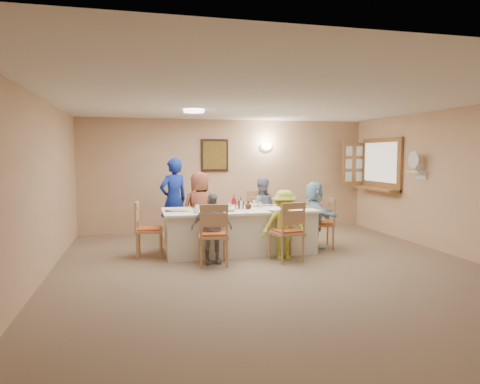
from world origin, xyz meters
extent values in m
plane|color=#8F775D|center=(0.00, 0.00, 0.00)|extent=(7.00, 7.00, 0.00)
plane|color=tan|center=(0.00, 3.50, 1.25)|extent=(6.50, 0.00, 6.50)
plane|color=tan|center=(0.00, -3.50, 1.25)|extent=(6.50, 0.00, 6.50)
plane|color=tan|center=(-3.25, 0.00, 1.25)|extent=(0.00, 7.00, 7.00)
plane|color=tan|center=(3.25, 0.00, 1.25)|extent=(0.00, 7.00, 7.00)
plane|color=white|center=(0.00, 0.00, 2.50)|extent=(7.00, 7.00, 0.00)
cube|color=#331E11|center=(-0.30, 3.47, 1.70)|extent=(0.62, 0.04, 0.72)
cube|color=black|center=(-0.30, 3.45, 1.70)|extent=(0.52, 0.02, 0.62)
ellipsoid|color=white|center=(0.90, 3.44, 1.90)|extent=(0.26, 0.09, 0.18)
cylinder|color=white|center=(-1.00, 1.50, 2.47)|extent=(0.36, 0.36, 0.05)
cube|color=olive|center=(3.21, 2.40, 1.50)|extent=(0.06, 1.50, 1.15)
cube|color=olive|center=(3.09, 2.40, 0.97)|extent=(0.30, 1.50, 0.05)
cube|color=olive|center=(2.95, 3.16, 1.50)|extent=(0.55, 0.04, 1.00)
cube|color=white|center=(3.13, 1.05, 1.40)|extent=(0.22, 0.36, 0.03)
cube|color=white|center=(-0.25, 1.26, 0.38)|extent=(2.65, 1.12, 0.76)
imported|color=brown|center=(-0.85, 1.94, 0.70)|extent=(0.85, 0.69, 1.40)
imported|color=gray|center=(0.35, 1.94, 0.64)|extent=(0.70, 0.59, 1.27)
imported|color=#949396|center=(-0.85, 0.58, 0.56)|extent=(0.69, 0.35, 1.13)
imported|color=#C9DE3F|center=(0.35, 0.58, 0.57)|extent=(0.87, 0.66, 1.14)
imported|color=#91BFD6|center=(1.17, 1.26, 0.61)|extent=(1.18, 0.48, 1.23)
imported|color=navy|center=(-1.30, 2.41, 0.83)|extent=(0.92, 0.88, 1.65)
cube|color=#472B19|center=(-0.85, 0.84, 0.76)|extent=(0.33, 0.24, 0.01)
cylinder|color=white|center=(-0.85, 0.84, 0.77)|extent=(0.23, 0.23, 0.01)
cube|color=yellow|center=(-0.67, 0.79, 0.77)|extent=(0.14, 0.14, 0.01)
cube|color=#472B19|center=(0.35, 0.84, 0.76)|extent=(0.34, 0.25, 0.01)
cylinder|color=white|center=(0.35, 0.84, 0.77)|extent=(0.24, 0.24, 0.01)
cube|color=yellow|center=(0.53, 0.79, 0.77)|extent=(0.15, 0.15, 0.01)
cube|color=#472B19|center=(-0.85, 1.68, 0.76)|extent=(0.37, 0.28, 0.01)
cylinder|color=white|center=(-0.85, 1.68, 0.77)|extent=(0.24, 0.24, 0.01)
cube|color=yellow|center=(-0.67, 1.63, 0.77)|extent=(0.14, 0.14, 0.01)
cube|color=#472B19|center=(0.35, 1.68, 0.76)|extent=(0.37, 0.27, 0.01)
cylinder|color=white|center=(0.35, 1.68, 0.77)|extent=(0.23, 0.23, 0.01)
cube|color=yellow|center=(0.53, 1.63, 0.77)|extent=(0.13, 0.13, 0.01)
cube|color=#472B19|center=(-1.35, 1.26, 0.76)|extent=(0.37, 0.27, 0.01)
cylinder|color=white|center=(-1.35, 1.26, 0.77)|extent=(0.23, 0.23, 0.01)
cube|color=yellow|center=(-1.17, 1.21, 0.77)|extent=(0.14, 0.14, 0.01)
cube|color=#472B19|center=(0.87, 1.26, 0.76)|extent=(0.36, 0.27, 0.01)
cylinder|color=white|center=(0.87, 1.26, 0.77)|extent=(0.23, 0.23, 0.01)
cube|color=yellow|center=(1.05, 1.21, 0.77)|extent=(0.13, 0.13, 0.01)
imported|color=white|center=(-1.06, 0.90, 0.80)|extent=(0.13, 0.13, 0.08)
imported|color=white|center=(0.19, 1.77, 0.81)|extent=(0.12, 0.12, 0.09)
imported|color=white|center=(-0.48, 1.03, 0.79)|extent=(0.40, 0.40, 0.06)
imported|color=white|center=(0.08, 1.55, 0.79)|extent=(0.25, 0.25, 0.06)
imported|color=#AA0E19|center=(-0.34, 1.28, 0.89)|extent=(0.16, 0.16, 0.25)
imported|color=#391C0F|center=(-0.21, 1.30, 0.86)|extent=(0.10, 0.10, 0.21)
imported|color=#391C0F|center=(-0.09, 1.22, 0.83)|extent=(0.18, 0.18, 0.14)
cylinder|color=silver|center=(-0.40, 1.31, 0.82)|extent=(0.07, 0.07, 0.10)
camera|label=1|loc=(-1.94, -6.00, 1.71)|focal=32.00mm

